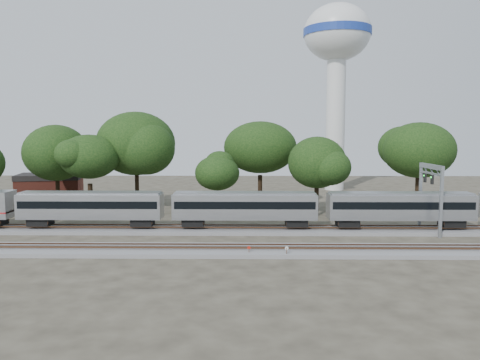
# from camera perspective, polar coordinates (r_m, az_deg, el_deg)

# --- Properties ---
(ground) EXTENTS (160.00, 160.00, 0.00)m
(ground) POSITION_cam_1_polar(r_m,az_deg,el_deg) (51.44, -4.92, -7.65)
(ground) COLOR #383328
(ground) RESTS_ON ground
(track_far) EXTENTS (160.00, 5.00, 0.73)m
(track_far) POSITION_cam_1_polar(r_m,az_deg,el_deg) (57.22, -4.32, -6.06)
(track_far) COLOR slate
(track_far) RESTS_ON ground
(track_near) EXTENTS (160.00, 5.00, 0.73)m
(track_near) POSITION_cam_1_polar(r_m,az_deg,el_deg) (47.53, -5.41, -8.52)
(track_near) COLOR slate
(track_near) RESTS_ON ground
(train) EXTENTS (127.12, 3.10, 4.56)m
(train) POSITION_cam_1_polar(r_m,az_deg,el_deg) (59.43, 19.03, -3.00)
(train) COLOR #BABCC1
(train) RESTS_ON ground
(switch_stand_red) EXTENTS (0.32, 0.06, 0.99)m
(switch_stand_red) POSITION_cam_1_polar(r_m,az_deg,el_deg) (45.77, 1.10, -8.50)
(switch_stand_red) COLOR #512D19
(switch_stand_red) RESTS_ON ground
(switch_stand_white) EXTENTS (0.35, 0.12, 1.12)m
(switch_stand_white) POSITION_cam_1_polar(r_m,az_deg,el_deg) (45.37, 5.71, -8.56)
(switch_stand_white) COLOR #512D19
(switch_stand_white) RESTS_ON ground
(switch_lever) EXTENTS (0.57, 0.44, 0.30)m
(switch_lever) POSITION_cam_1_polar(r_m,az_deg,el_deg) (45.42, 1.52, -9.25)
(switch_lever) COLOR #512D19
(switch_lever) RESTS_ON ground
(water_tower) EXTENTS (13.76, 13.76, 38.09)m
(water_tower) POSITION_cam_1_polar(r_m,az_deg,el_deg) (101.07, 11.72, 14.93)
(water_tower) COLOR silver
(water_tower) RESTS_ON ground
(signal_gantry) EXTENTS (0.57, 6.75, 8.21)m
(signal_gantry) POSITION_cam_1_polar(r_m,az_deg,el_deg) (60.24, 22.21, -0.32)
(signal_gantry) COLOR gray
(signal_gantry) RESTS_ON ground
(brick_building) EXTENTS (11.58, 9.26, 4.94)m
(brick_building) POSITION_cam_1_polar(r_m,az_deg,el_deg) (86.68, -22.13, -0.90)
(brick_building) COLOR maroon
(brick_building) RESTS_ON ground
(tree_1) EXTENTS (9.08, 9.08, 12.80)m
(tree_1) POSITION_cam_1_polar(r_m,az_deg,el_deg) (75.60, -21.48, 3.09)
(tree_1) COLOR black
(tree_1) RESTS_ON ground
(tree_2) EXTENTS (8.63, 8.63, 12.17)m
(tree_2) POSITION_cam_1_polar(r_m,az_deg,el_deg) (70.82, -17.92, 2.70)
(tree_2) COLOR black
(tree_2) RESTS_ON ground
(tree_3) EXTENTS (10.43, 10.43, 14.71)m
(tree_3) POSITION_cam_1_polar(r_m,az_deg,el_deg) (74.33, -12.55, 4.35)
(tree_3) COLOR black
(tree_3) RESTS_ON ground
(tree_4) EXTENTS (6.19, 6.19, 8.72)m
(tree_4) POSITION_cam_1_polar(r_m,az_deg,el_deg) (68.14, -2.80, 0.83)
(tree_4) COLOR black
(tree_4) RESTS_ON ground
(tree_5) EXTENTS (9.76, 9.76, 13.76)m
(tree_5) POSITION_cam_1_polar(r_m,az_deg,el_deg) (74.76, 2.49, 3.98)
(tree_5) COLOR black
(tree_5) RESTS_ON ground
(tree_6) EXTENTS (7.82, 7.82, 11.03)m
(tree_6) POSITION_cam_1_polar(r_m,az_deg,el_deg) (67.83, 9.38, 2.11)
(tree_6) COLOR black
(tree_6) RESTS_ON ground
(tree_7) EXTENTS (9.32, 9.32, 13.14)m
(tree_7) POSITION_cam_1_polar(r_m,az_deg,el_deg) (79.83, 20.99, 3.40)
(tree_7) COLOR black
(tree_7) RESTS_ON ground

